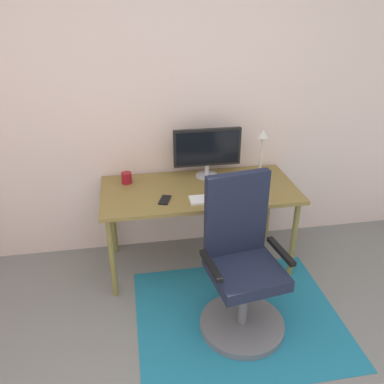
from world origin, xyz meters
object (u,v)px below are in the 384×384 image
object	(u,v)px
cell_phone	(165,200)
desk_lamp	(262,150)
keyboard	(219,198)
computer_mouse	(256,193)
monitor	(207,149)
coffee_cup	(127,178)
desk	(199,196)
office_chair	(242,275)

from	to	relation	value
cell_phone	desk_lamp	distance (m)	0.83
keyboard	computer_mouse	xyz separation A→B (m)	(0.29, 0.02, 0.01)
computer_mouse	keyboard	bearing A→B (deg)	-176.98
monitor	coffee_cup	size ratio (longest dim) A/B	6.23
desk	coffee_cup	xyz separation A→B (m)	(-0.55, 0.19, 0.11)
desk	coffee_cup	world-z (taller)	coffee_cup
monitor	keyboard	world-z (taller)	monitor
coffee_cup	desk_lamp	world-z (taller)	desk_lamp
desk	desk_lamp	bearing A→B (deg)	-1.40
keyboard	desk_lamp	world-z (taller)	desk_lamp
keyboard	cell_phone	xyz separation A→B (m)	(-0.39, 0.05, -0.00)
desk	office_chair	xyz separation A→B (m)	(0.15, -0.72, -0.23)
keyboard	coffee_cup	size ratio (longest dim) A/B	4.92
coffee_cup	office_chair	xyz separation A→B (m)	(0.70, -0.91, -0.34)
desk_lamp	office_chair	size ratio (longest dim) A/B	0.42
monitor	desk_lamp	size ratio (longest dim) A/B	1.21
desk_lamp	desk	bearing A→B (deg)	178.60
computer_mouse	cell_phone	world-z (taller)	computer_mouse
office_chair	coffee_cup	bearing A→B (deg)	119.07
monitor	keyboard	xyz separation A→B (m)	(0.00, -0.42, -0.23)
monitor	keyboard	bearing A→B (deg)	-89.47
keyboard	computer_mouse	distance (m)	0.29
computer_mouse	cell_phone	xyz separation A→B (m)	(-0.68, 0.04, -0.01)
monitor	desk_lamp	distance (m)	0.44
office_chair	monitor	bearing A→B (deg)	84.44
desk	cell_phone	distance (m)	0.33
computer_mouse	desk_lamp	distance (m)	0.34
monitor	coffee_cup	xyz separation A→B (m)	(-0.65, -0.02, -0.19)
keyboard	office_chair	distance (m)	0.60
desk	office_chair	distance (m)	0.77
cell_phone	keyboard	bearing A→B (deg)	12.03
coffee_cup	cell_phone	xyz separation A→B (m)	(0.27, -0.35, -0.04)
coffee_cup	office_chair	size ratio (longest dim) A/B	0.08
desk	computer_mouse	size ratio (longest dim) A/B	14.53
monitor	desk_lamp	xyz separation A→B (m)	(0.37, -0.22, 0.06)
monitor	cell_phone	size ratio (longest dim) A/B	3.89
desk	monitor	size ratio (longest dim) A/B	2.77
cell_phone	computer_mouse	bearing A→B (deg)	16.37
keyboard	cell_phone	distance (m)	0.39
computer_mouse	desk_lamp	size ratio (longest dim) A/B	0.23
desk	cell_phone	bearing A→B (deg)	-151.20
keyboard	coffee_cup	xyz separation A→B (m)	(-0.66, 0.40, 0.03)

